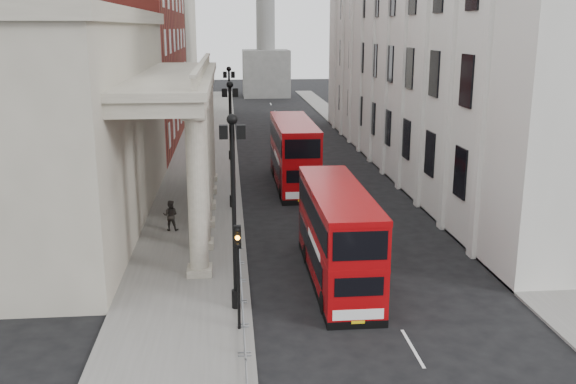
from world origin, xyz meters
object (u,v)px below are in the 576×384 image
Objects in this scene: pedestrian_a at (202,208)px; pedestrian_b at (170,215)px; lamp_post_north at (230,107)px; pedestrian_c at (207,187)px; bus_far at (294,152)px; lamp_post_south at (234,200)px; monument_column at (265,2)px; bus_near at (337,234)px; lamp_post_mid at (231,136)px; traffic_light at (238,258)px.

pedestrian_a is 2.51m from pedestrian_b.
lamp_post_north is 14.78m from pedestrian_c.
lamp_post_south is at bearing -102.21° from bus_far.
pedestrian_c is (0.17, 4.84, 0.13)m from pedestrian_a.
bus_far is (-1.86, -65.95, -13.38)m from monument_column.
lamp_post_south and lamp_post_north have the same top height.
lamp_post_north is (-6.60, -56.00, -11.07)m from monument_column.
monument_column is 76.97m from pedestrian_a.
pedestrian_b is at bearing 135.81° from bus_near.
lamp_post_south is at bearing -82.59° from pedestrian_a.
lamp_post_north reaches higher than pedestrian_c.
lamp_post_mid is at bearing 110.34° from bus_near.
pedestrian_c is at bearing -96.78° from monument_column.
monument_column is 67.32m from bus_far.
monument_column reaches higher than traffic_light.
lamp_post_south is 12.40m from pedestrian_b.
pedestrian_c is (-6.59, 14.92, -1.27)m from bus_near.
monument_column is 78.92m from pedestrian_b.
bus_near is 16.36m from pedestrian_c.
bus_near is 0.90× the size of bus_far.
lamp_post_mid is (-6.60, -72.00, -11.07)m from monument_column.
pedestrian_c is at bearing 87.08° from pedestrian_a.
pedestrian_a is 0.87× the size of pedestrian_c.
lamp_post_north reaches higher than pedestrian_a.
lamp_post_north is at bearing -96.72° from monument_column.
traffic_light is at bearing 113.36° from pedestrian_b.
bus_near reaches higher than pedestrian_c.
lamp_post_mid is 8.03m from bus_far.
traffic_light is 20.04m from pedestrian_c.
monument_column is 86.19m from bus_near.
bus_near is at bearing 31.01° from lamp_post_south.
lamp_post_north reaches higher than traffic_light.
lamp_post_mid is 1.93× the size of traffic_light.
lamp_post_south is 6.21m from bus_near.
lamp_post_north is at bearing -92.56° from pedestrian_b.
lamp_post_mid is (0.00, 16.00, 0.00)m from lamp_post_south.
bus_near is (4.85, -29.09, -2.56)m from lamp_post_north.
lamp_post_south is at bearing -94.29° from monument_column.
lamp_post_north is at bearing 90.00° from lamp_post_south.
pedestrian_c is (-8.35, -70.16, -14.90)m from monument_column.
monument_column is at bearing 85.87° from traffic_light.
pedestrian_b is at bearing -135.33° from pedestrian_a.
lamp_post_north is at bearing 99.48° from bus_near.
lamp_post_south is 1.00× the size of lamp_post_mid.
traffic_light is 15.30m from pedestrian_a.
lamp_post_mid reaches higher than pedestrian_c.
bus_near is at bearing -41.26° from pedestrian_c.
traffic_light is (-6.50, -90.02, -12.88)m from monument_column.
pedestrian_c is (-1.75, 1.84, -3.83)m from lamp_post_mid.
monument_column is at bearing 83.28° from lamp_post_north.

